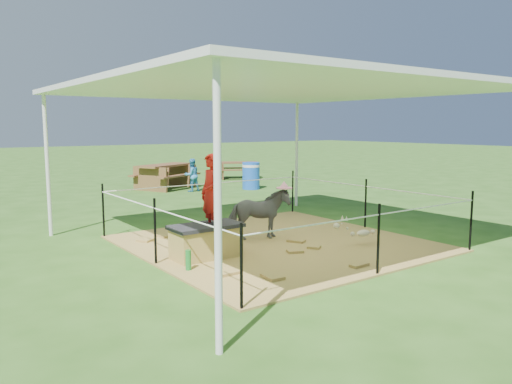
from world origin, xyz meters
TOP-DOWN VIEW (x-y plane):
  - ground at (0.00, 0.00)m, footprint 90.00×90.00m
  - hay_patch at (0.00, 0.00)m, footprint 4.60×4.60m
  - canopy_tent at (0.00, 0.00)m, footprint 6.30×6.30m
  - rope_fence at (0.00, -0.00)m, footprint 4.54×4.54m
  - straw_bale at (-1.47, -0.14)m, footprint 1.03×0.52m
  - dark_cloth at (-1.47, -0.14)m, footprint 1.10×0.58m
  - woman at (-1.37, -0.14)m, footprint 0.30×0.45m
  - green_bottle at (-2.02, -0.59)m, footprint 0.08×0.08m
  - pony at (-0.10, 0.38)m, footprint 1.18×0.83m
  - pink_hat at (-0.10, 0.38)m, footprint 0.28×0.28m
  - foal at (1.09, -1.00)m, footprint 0.83×0.47m
  - trash_barrel at (4.03, 6.48)m, footprint 0.64×0.64m
  - picnic_table_near at (1.82, 8.18)m, footprint 2.33×2.07m
  - picnic_table_far at (5.50, 9.46)m, footprint 1.91×1.73m
  - distant_person at (2.18, 7.06)m, footprint 0.51×0.40m

SIDE VIEW (x-z plane):
  - ground at x=0.00m, z-range 0.00..0.00m
  - hay_patch at x=0.00m, z-range 0.00..0.03m
  - green_bottle at x=-2.02m, z-range 0.03..0.32m
  - straw_bale at x=-1.47m, z-range 0.03..0.49m
  - foal at x=1.09m, z-range 0.03..0.49m
  - picnic_table_far at x=5.50m, z-range 0.00..0.65m
  - picnic_table_near at x=1.82m, z-range 0.00..0.80m
  - trash_barrel at x=4.03m, z-range 0.00..0.87m
  - pony at x=-0.10m, z-range 0.03..0.94m
  - distant_person at x=2.18m, z-range 0.00..1.03m
  - dark_cloth at x=-1.47m, z-range 0.49..0.54m
  - rope_fence at x=0.00m, z-range 0.14..1.14m
  - pink_hat at x=-0.10m, z-range 0.94..1.07m
  - woman at x=-1.37m, z-range 0.49..1.72m
  - canopy_tent at x=0.00m, z-range 1.24..4.14m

